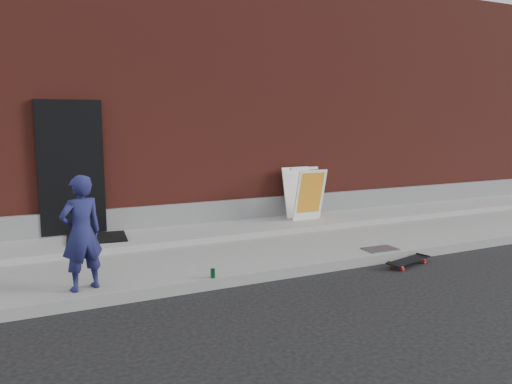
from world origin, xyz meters
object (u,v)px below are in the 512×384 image
pizza_sign (304,193)px  soda_can (213,273)px  child (81,233)px  skateboard (409,261)px

pizza_sign → soda_can: pizza_sign is taller
child → skateboard: (4.63, -0.54, -0.78)m
skateboard → soda_can: soda_can is taller
soda_can → skateboard: bearing=-5.4°
pizza_sign → soda_can: 3.77m
child → skateboard: size_ratio=1.63×
child → pizza_sign: 4.91m
child → pizza_sign: child is taller
skateboard → pizza_sign: bearing=94.8°
skateboard → pizza_sign: 2.81m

